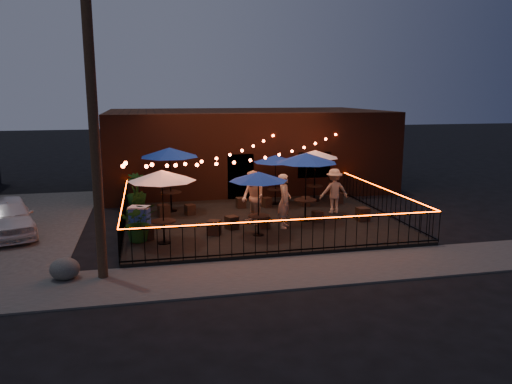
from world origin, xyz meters
TOP-DOWN VIEW (x-y plane):
  - ground at (0.00, 0.00)m, footprint 110.00×110.00m
  - patio at (0.00, 2.00)m, footprint 10.00×8.00m
  - sidewalk at (0.00, -3.25)m, footprint 18.00×2.50m
  - brick_building at (1.00, 9.99)m, footprint 14.00×8.00m
  - utility_pole at (-5.40, -2.60)m, footprint 0.26×0.26m
  - fence_front at (0.00, -2.00)m, footprint 10.00×0.04m
  - fence_left at (-5.00, 2.00)m, footprint 0.04×8.00m
  - fence_right at (5.00, 2.00)m, footprint 0.04×8.00m
  - festoon_lights at (-1.01, 1.70)m, footprint 10.02×8.72m
  - cafe_table_0 at (-3.68, -0.17)m, footprint 2.32×2.32m
  - cafe_table_1 at (-3.23, 4.25)m, footprint 3.08×3.08m
  - cafe_table_2 at (-0.51, 0.09)m, footprint 2.11×2.11m
  - cafe_table_3 at (1.26, 4.62)m, footprint 2.56×2.56m
  - cafe_table_4 at (1.66, 1.64)m, footprint 2.55×2.55m
  - cafe_table_5 at (3.10, 4.80)m, footprint 2.23×2.23m
  - bistro_chair_0 at (-4.22, 0.37)m, footprint 0.46×0.46m
  - bistro_chair_1 at (-1.98, 0.47)m, footprint 0.54×0.54m
  - bistro_chair_2 at (-3.56, 3.31)m, footprint 0.50×0.50m
  - bistro_chair_3 at (-2.54, 3.45)m, footprint 0.45×0.45m
  - bistro_chair_4 at (-1.27, 1.05)m, footprint 0.51×0.51m
  - bistro_chair_5 at (-0.07, 0.95)m, footprint 0.44×0.44m
  - bistro_chair_6 at (-0.34, 4.22)m, footprint 0.40×0.40m
  - bistro_chair_7 at (0.75, 4.12)m, footprint 0.44×0.44m
  - bistro_chair_8 at (2.04, 1.33)m, footprint 0.39×0.39m
  - bistro_chair_9 at (3.76, 1.12)m, footprint 0.46×0.46m
  - bistro_chair_10 at (2.42, 3.91)m, footprint 0.42×0.42m
  - bistro_chair_11 at (3.98, 4.25)m, footprint 0.41×0.41m
  - patron_a at (0.62, 0.86)m, footprint 0.71×0.84m
  - patron_b at (-0.40, 1.52)m, footprint 1.02×1.15m
  - patron_c at (3.15, 2.56)m, footprint 1.17×0.70m
  - potted_shrub_a at (-4.45, 0.22)m, footprint 1.27×1.13m
  - potted_shrub_b at (-4.60, 2.38)m, footprint 0.73×0.60m
  - potted_shrub_c at (-4.60, 5.08)m, footprint 1.07×1.07m
  - cooler at (-4.45, 1.32)m, footprint 0.81×0.68m
  - boulder at (-6.37, -2.53)m, footprint 0.98×0.88m
  - car_white at (-8.94, 2.44)m, footprint 2.68×4.22m

SIDE VIEW (x-z plane):
  - ground at x=0.00m, z-range 0.00..0.00m
  - sidewalk at x=0.00m, z-range 0.00..0.05m
  - patio at x=0.00m, z-range 0.00..0.15m
  - boulder at x=-6.37m, z-range 0.00..0.65m
  - bistro_chair_8 at x=2.04m, z-range 0.15..0.56m
  - bistro_chair_7 at x=0.75m, z-range 0.15..0.56m
  - bistro_chair_10 at x=2.42m, z-range 0.15..0.56m
  - bistro_chair_3 at x=-2.54m, z-range 0.15..0.57m
  - bistro_chair_6 at x=-0.34m, z-range 0.15..0.58m
  - bistro_chair_5 at x=-0.07m, z-range 0.15..0.59m
  - bistro_chair_4 at x=-1.27m, z-range 0.15..0.61m
  - bistro_chair_11 at x=3.98m, z-range 0.15..0.61m
  - bistro_chair_0 at x=-4.22m, z-range 0.15..0.61m
  - bistro_chair_1 at x=-1.98m, z-range 0.15..0.64m
  - bistro_chair_2 at x=-3.56m, z-range 0.15..0.64m
  - bistro_chair_9 at x=3.76m, z-range 0.15..0.65m
  - cooler at x=-4.45m, z-range 0.16..1.07m
  - fence_front at x=0.00m, z-range 0.14..1.18m
  - fence_left at x=-5.00m, z-range 0.14..1.18m
  - fence_right at x=5.00m, z-range 0.14..1.18m
  - car_white at x=-8.94m, z-range 0.00..1.34m
  - potted_shrub_b at x=-4.60m, z-range 0.15..1.42m
  - potted_shrub_a at x=-4.45m, z-range 0.15..1.45m
  - potted_shrub_c at x=-4.60m, z-range 0.15..1.61m
  - patron_c at x=3.15m, z-range 0.15..1.94m
  - patron_a at x=0.62m, z-range 0.15..2.09m
  - patron_b at x=-0.40m, z-range 0.15..2.13m
  - brick_building at x=1.00m, z-range 0.00..4.00m
  - cafe_table_3 at x=1.26m, z-range 1.03..3.17m
  - cafe_table_2 at x=-0.51m, z-range 1.05..3.24m
  - cafe_table_5 at x=3.10m, z-range 1.09..3.38m
  - cafe_table_0 at x=-3.68m, z-range 1.13..3.52m
  - cafe_table_4 at x=1.66m, z-range 1.21..3.79m
  - festoon_lights at x=-1.01m, z-range 1.86..3.18m
  - cafe_table_1 at x=-3.23m, z-range 1.23..3.84m
  - utility_pole at x=-5.40m, z-range 0.00..8.00m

